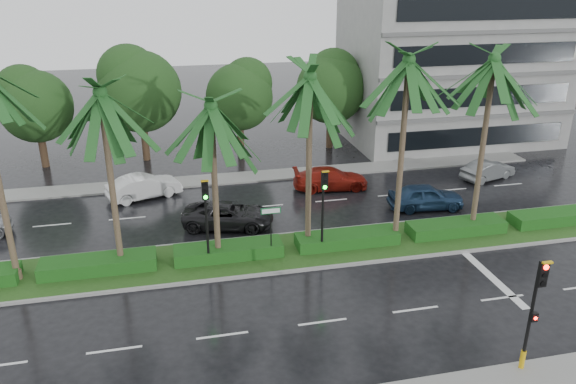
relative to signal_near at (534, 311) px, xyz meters
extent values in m
plane|color=black|center=(-6.00, 9.39, -2.50)|extent=(120.00, 120.00, 0.00)
cube|color=gray|center=(-6.00, 21.39, -2.44)|extent=(40.00, 2.00, 0.12)
cube|color=gray|center=(-6.00, 10.39, -2.43)|extent=(36.00, 4.00, 0.14)
cube|color=#1E4416|center=(-6.00, 10.39, -2.36)|extent=(35.60, 3.70, 0.02)
cube|color=#144112|center=(-15.00, 10.39, -2.05)|extent=(5.20, 1.40, 0.60)
cube|color=#144112|center=(-9.00, 10.39, -2.05)|extent=(5.20, 1.40, 0.60)
cube|color=#144112|center=(-3.00, 10.39, -2.05)|extent=(5.20, 1.40, 0.60)
cube|color=#144112|center=(3.00, 10.39, -2.05)|extent=(5.20, 1.40, 0.60)
cube|color=#144112|center=(9.00, 10.39, -2.05)|extent=(5.20, 1.40, 0.60)
cube|color=silver|center=(-18.00, 16.39, -2.50)|extent=(2.00, 0.12, 0.01)
cube|color=silver|center=(-14.00, 4.39, -2.50)|extent=(2.00, 0.12, 0.01)
cube|color=silver|center=(-14.00, 16.39, -2.50)|extent=(2.00, 0.12, 0.01)
cube|color=silver|center=(-10.00, 4.39, -2.50)|extent=(2.00, 0.12, 0.01)
cube|color=silver|center=(-10.00, 16.39, -2.50)|extent=(2.00, 0.12, 0.01)
cube|color=silver|center=(-6.00, 4.39, -2.50)|extent=(2.00, 0.12, 0.01)
cube|color=silver|center=(-6.00, 16.39, -2.50)|extent=(2.00, 0.12, 0.01)
cube|color=silver|center=(-2.00, 4.39, -2.50)|extent=(2.00, 0.12, 0.01)
cube|color=silver|center=(-2.00, 16.39, -2.50)|extent=(2.00, 0.12, 0.01)
cube|color=silver|center=(2.00, 4.39, -2.50)|extent=(2.00, 0.12, 0.01)
cube|color=silver|center=(2.00, 16.39, -2.50)|extent=(2.00, 0.12, 0.01)
cube|color=silver|center=(6.00, 16.39, -2.50)|extent=(2.00, 0.12, 0.01)
cube|color=silver|center=(10.00, 16.39, -2.50)|extent=(2.00, 0.12, 0.01)
cube|color=silver|center=(2.50, 6.39, -2.50)|extent=(0.40, 6.00, 0.01)
cylinder|color=#49392A|center=(-18.50, 10.39, -2.13)|extent=(0.40, 0.40, 0.44)
cylinder|color=#49392A|center=(-14.00, 10.49, 1.76)|extent=(0.28, 0.28, 8.22)
cylinder|color=#49392A|center=(-14.00, 10.49, -2.13)|extent=(0.40, 0.40, 0.44)
cylinder|color=#49392A|center=(-9.50, 10.29, 1.38)|extent=(0.28, 0.28, 7.47)
cylinder|color=#49392A|center=(-9.50, 10.29, -2.13)|extent=(0.40, 0.40, 0.44)
cylinder|color=#49392A|center=(-5.00, 10.59, 1.89)|extent=(0.28, 0.28, 8.49)
cylinder|color=#49392A|center=(-5.00, 10.59, -2.13)|extent=(0.40, 0.40, 0.44)
cylinder|color=#49392A|center=(-0.50, 10.19, 2.22)|extent=(0.28, 0.28, 9.15)
cylinder|color=#49392A|center=(-0.50, 10.19, -2.13)|extent=(0.40, 0.40, 0.44)
cylinder|color=#49392A|center=(4.00, 10.49, 2.15)|extent=(0.28, 0.28, 9.00)
cylinder|color=#49392A|center=(4.00, 10.49, -2.13)|extent=(0.40, 0.40, 0.44)
cylinder|color=black|center=(0.00, 0.09, -0.68)|extent=(0.12, 0.12, 3.40)
cube|color=black|center=(0.00, -0.09, 1.47)|extent=(0.30, 0.18, 0.90)
cube|color=gold|center=(0.00, -0.21, 1.95)|extent=(0.34, 0.12, 0.06)
cylinder|color=#FF0C05|center=(0.00, -0.19, 1.77)|extent=(0.18, 0.04, 0.18)
cylinder|color=black|center=(0.00, -0.19, 1.47)|extent=(0.18, 0.04, 0.18)
cylinder|color=black|center=(0.00, -0.19, 1.17)|extent=(0.18, 0.04, 0.18)
cylinder|color=gold|center=(0.00, 0.09, -2.03)|extent=(0.18, 0.18, 0.70)
cube|color=black|center=(0.00, -0.07, -0.18)|extent=(0.22, 0.16, 0.32)
cylinder|color=#FF0C05|center=(0.00, -0.16, -0.18)|extent=(0.12, 0.03, 0.12)
cylinder|color=black|center=(-10.00, 9.79, -0.65)|extent=(0.12, 0.12, 3.40)
cube|color=black|center=(-10.00, 9.61, 1.50)|extent=(0.30, 0.18, 0.90)
cube|color=gold|center=(-10.00, 9.49, 1.98)|extent=(0.34, 0.12, 0.06)
cylinder|color=black|center=(-10.00, 9.51, 1.80)|extent=(0.18, 0.04, 0.18)
cylinder|color=black|center=(-10.00, 9.51, 1.50)|extent=(0.18, 0.04, 0.18)
cylinder|color=#0CE519|center=(-10.00, 9.51, 1.20)|extent=(0.18, 0.04, 0.18)
cylinder|color=black|center=(-4.50, 9.79, -0.65)|extent=(0.12, 0.12, 3.40)
cube|color=black|center=(-4.50, 9.61, 1.50)|extent=(0.30, 0.18, 0.90)
cube|color=gold|center=(-4.50, 9.49, 1.98)|extent=(0.34, 0.12, 0.06)
cylinder|color=black|center=(-4.50, 9.51, 1.80)|extent=(0.18, 0.04, 0.18)
cylinder|color=black|center=(-4.50, 9.51, 1.50)|extent=(0.18, 0.04, 0.18)
cylinder|color=#0CE519|center=(-4.50, 9.51, 1.20)|extent=(0.18, 0.04, 0.18)
cylinder|color=black|center=(-7.00, 9.89, -1.05)|extent=(0.06, 0.06, 2.60)
cube|color=#0C5926|center=(-7.00, 9.86, 0.10)|extent=(0.95, 0.04, 0.30)
cube|color=white|center=(-7.00, 9.84, 0.10)|extent=(0.85, 0.01, 0.22)
cylinder|color=#372619|center=(-20.00, 26.89, -1.30)|extent=(0.52, 0.52, 2.41)
sphere|color=#153614|center=(-20.00, 26.89, 1.83)|extent=(4.96, 4.96, 4.96)
sphere|color=#153614|center=(-20.00, 27.19, 2.80)|extent=(3.72, 3.72, 3.72)
cylinder|color=#372619|center=(-13.00, 26.89, -1.10)|extent=(0.52, 0.52, 2.80)
sphere|color=#153614|center=(-13.00, 26.89, 2.53)|extent=(5.76, 5.76, 5.76)
sphere|color=#153614|center=(-13.00, 27.19, 3.65)|extent=(4.32, 4.32, 4.32)
cylinder|color=#372619|center=(-6.00, 26.89, -1.30)|extent=(0.52, 0.52, 2.40)
sphere|color=#153614|center=(-6.00, 26.89, 1.82)|extent=(4.94, 4.94, 4.94)
sphere|color=#153614|center=(-6.00, 27.19, 2.78)|extent=(3.71, 3.71, 3.71)
cylinder|color=#372619|center=(1.00, 26.89, -1.22)|extent=(0.52, 0.52, 2.56)
sphere|color=#153614|center=(1.00, 26.89, 2.10)|extent=(5.26, 5.26, 5.26)
sphere|color=#153614|center=(1.00, 27.19, 3.13)|extent=(3.95, 3.95, 3.95)
cylinder|color=#372619|center=(8.00, 26.89, -1.45)|extent=(0.52, 0.52, 2.10)
sphere|color=#153614|center=(8.00, 26.89, 1.28)|extent=(4.33, 4.33, 4.33)
sphere|color=#153614|center=(8.00, 27.19, 2.12)|extent=(3.25, 3.25, 3.25)
cube|color=gray|center=(11.00, 27.39, 3.50)|extent=(16.00, 10.00, 12.00)
imported|color=silver|center=(-13.05, 19.33, -1.77)|extent=(2.91, 4.70, 1.46)
imported|color=black|center=(-8.55, 14.09, -1.82)|extent=(3.45, 5.31, 1.36)
imported|color=maroon|center=(-1.50, 18.30, -1.82)|extent=(2.37, 4.89, 1.37)
imported|color=navy|center=(3.00, 14.03, -1.76)|extent=(2.20, 4.50, 1.48)
imported|color=#5C6062|center=(9.20, 17.64, -1.87)|extent=(2.45, 4.10, 1.28)
camera|label=1|loc=(-11.49, -13.68, 10.64)|focal=35.00mm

